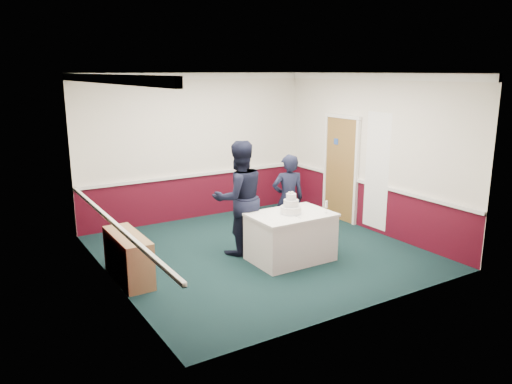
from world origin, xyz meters
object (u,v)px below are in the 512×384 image
champagne_flute (326,205)px  person_man (239,198)px  person_woman (288,199)px  cake_table (290,236)px  wedding_cake (291,207)px  cake_knife (297,217)px  sideboard (128,257)px

champagne_flute → person_man: 1.45m
person_man → person_woman: person_man is taller
cake_table → person_man: (-0.55, 0.72, 0.56)m
cake_table → person_woman: 0.94m
person_man → cake_table: bearing=131.5°
wedding_cake → person_woman: (0.45, 0.72, -0.09)m
person_woman → cake_knife: bearing=78.6°
champagne_flute → cake_table: bearing=150.8°
cake_table → person_woman: size_ratio=0.82×
person_man → champagne_flute: bearing=140.6°
champagne_flute → person_woman: bearing=92.7°
wedding_cake → person_woman: size_ratio=0.23×
cake_knife → person_man: person_man is taller
cake_knife → person_man: 1.07m
cake_table → champagne_flute: bearing=-29.2°
person_man → person_woman: (1.00, -0.00, -0.16)m
sideboard → wedding_cake: (2.51, -0.61, 0.55)m
cake_table → person_woman: person_woman is taller
wedding_cake → person_man: 0.91m
person_man → sideboard: bearing=7.7°
cake_table → wedding_cake: 0.50m
wedding_cake → person_man: size_ratio=0.19×
cake_knife → person_woman: size_ratio=0.14×
cake_knife → sideboard: bearing=158.5°
cake_table → wedding_cake: wedding_cake is taller
cake_knife → cake_table: bearing=78.0°
person_man → person_woman: size_ratio=1.19×
cake_table → champagne_flute: size_ratio=6.44×
cake_knife → person_man: (-0.52, 0.92, 0.17)m
wedding_cake → person_woman: bearing=57.8°
champagne_flute → person_man: size_ratio=0.11×
champagne_flute → person_woman: size_ratio=0.13×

